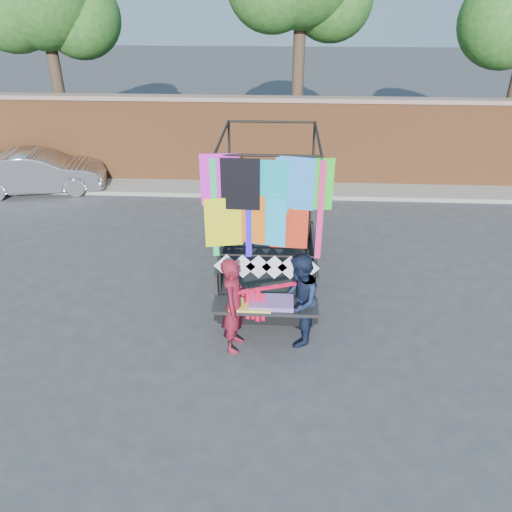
# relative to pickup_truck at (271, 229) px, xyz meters

# --- Properties ---
(ground) EXTENTS (90.00, 90.00, 0.00)m
(ground) POSITION_rel_pickup_truck_xyz_m (-0.38, -2.00, -0.82)
(ground) COLOR #38383A
(ground) RESTS_ON ground
(brick_wall) EXTENTS (30.00, 0.45, 2.61)m
(brick_wall) POSITION_rel_pickup_truck_xyz_m (-0.38, 5.00, 0.50)
(brick_wall) COLOR brown
(brick_wall) RESTS_ON ground
(curb) EXTENTS (30.00, 1.20, 0.12)m
(curb) POSITION_rel_pickup_truck_xyz_m (-0.38, 4.30, -0.76)
(curb) COLOR gray
(curb) RESTS_ON ground
(pickup_truck) EXTENTS (2.06, 5.17, 3.26)m
(pickup_truck) POSITION_rel_pickup_truck_xyz_m (0.00, 0.00, 0.00)
(pickup_truck) COLOR black
(pickup_truck) RESTS_ON ground
(sedan) EXTENTS (3.92, 2.05, 1.23)m
(sedan) POSITION_rel_pickup_truck_xyz_m (-6.91, 3.89, -0.21)
(sedan) COLOR #B3B4BA
(sedan) RESTS_ON ground
(woman) EXTENTS (0.49, 0.67, 1.69)m
(woman) POSITION_rel_pickup_truck_xyz_m (-0.51, -2.98, 0.02)
(woman) COLOR maroon
(woman) RESTS_ON ground
(man) EXTENTS (0.71, 0.87, 1.67)m
(man) POSITION_rel_pickup_truck_xyz_m (0.56, -2.77, 0.01)
(man) COLOR #161F38
(man) RESTS_ON ground
(streamer_bundle) EXTENTS (0.96, 0.38, 0.69)m
(streamer_bundle) POSITION_rel_pickup_truck_xyz_m (-0.09, -2.89, 0.11)
(streamer_bundle) COLOR red
(streamer_bundle) RESTS_ON ground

